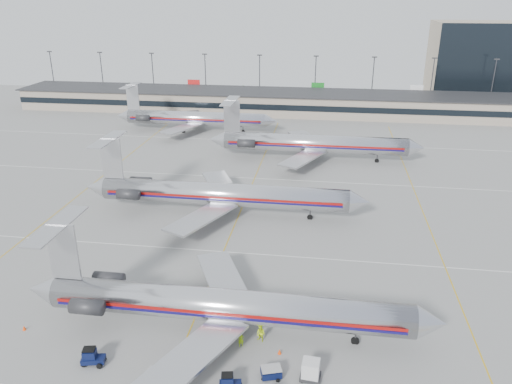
% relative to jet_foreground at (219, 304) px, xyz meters
% --- Properties ---
extents(ground, '(260.00, 260.00, 0.00)m').
position_rel_jet_foreground_xyz_m(ground, '(-3.24, 7.37, -3.39)').
color(ground, gray).
rests_on(ground, ground).
extents(apron_markings, '(160.00, 0.15, 0.02)m').
position_rel_jet_foreground_xyz_m(apron_markings, '(-3.24, 17.37, -3.38)').
color(apron_markings, silver).
rests_on(apron_markings, ground).
extents(terminal, '(162.00, 17.00, 6.25)m').
position_rel_jet_foreground_xyz_m(terminal, '(-3.24, 105.34, -0.23)').
color(terminal, gray).
rests_on(terminal, ground).
extents(light_mast_row, '(163.60, 0.40, 15.28)m').
position_rel_jet_foreground_xyz_m(light_mast_row, '(-3.24, 119.37, 5.19)').
color(light_mast_row, '#38383D').
rests_on(light_mast_row, ground).
extents(distant_building, '(30.00, 20.00, 25.00)m').
position_rel_jet_foreground_xyz_m(distant_building, '(58.76, 135.37, 9.11)').
color(distant_building, tan).
rests_on(distant_building, ground).
extents(jet_foreground, '(44.67, 26.31, 11.69)m').
position_rel_jet_foreground_xyz_m(jet_foreground, '(0.00, 0.00, 0.00)').
color(jet_foreground, silver).
rests_on(jet_foreground, ground).
extents(jet_second_row, '(46.80, 27.56, 12.25)m').
position_rel_jet_foreground_xyz_m(jet_second_row, '(-6.66, 29.89, 0.16)').
color(jet_second_row, silver).
rests_on(jet_second_row, ground).
extents(jet_third_row, '(46.11, 28.36, 12.61)m').
position_rel_jet_foreground_xyz_m(jet_third_row, '(6.82, 60.81, 0.27)').
color(jet_third_row, silver).
rests_on(jet_third_row, ground).
extents(jet_back_row, '(42.79, 26.32, 11.70)m').
position_rel_jet_foreground_xyz_m(jet_back_row, '(-24.50, 80.60, 0.00)').
color(jet_back_row, silver).
rests_on(jet_back_row, ground).
extents(tug_left, '(2.41, 1.52, 1.82)m').
position_rel_jet_foreground_xyz_m(tug_left, '(-11.30, -6.80, -2.56)').
color(tug_left, '#091034').
rests_on(tug_left, ground).
extents(tug_center, '(2.18, 1.36, 1.65)m').
position_rel_jet_foreground_xyz_m(tug_center, '(2.61, -8.14, -2.64)').
color(tug_center, '#091034').
rests_on(tug_center, ground).
extents(cart_inner, '(2.10, 1.67, 1.05)m').
position_rel_jet_foreground_xyz_m(cart_inner, '(-4.39, -8.12, -2.83)').
color(cart_inner, '#091034').
rests_on(cart_inner, ground).
extents(cart_outer, '(2.19, 1.81, 1.07)m').
position_rel_jet_foreground_xyz_m(cart_outer, '(6.25, -6.08, -2.82)').
color(cart_outer, '#091034').
rests_on(cart_outer, ground).
extents(uld_container, '(2.05, 1.76, 2.03)m').
position_rel_jet_foreground_xyz_m(uld_container, '(9.93, -5.75, -2.37)').
color(uld_container, '#2D2D30').
rests_on(uld_container, ground).
extents(belt_loader, '(4.77, 1.87, 2.47)m').
position_rel_jet_foreground_xyz_m(belt_loader, '(0.63, 1.16, -2.73)').
color(belt_loader, '#999999').
rests_on(belt_loader, ground).
extents(ramp_worker_near, '(0.68, 0.56, 1.61)m').
position_rel_jet_foreground_xyz_m(ramp_worker_near, '(2.68, -2.10, -2.59)').
color(ramp_worker_near, '#8FC112').
rests_on(ramp_worker_near, ground).
extents(ramp_worker_far, '(1.15, 1.06, 1.90)m').
position_rel_jet_foreground_xyz_m(ramp_worker_far, '(4.57, -1.02, -2.44)').
color(ramp_worker_far, '#D0EF16').
rests_on(ramp_worker_far, ground).
extents(cone_right, '(0.49, 0.49, 0.54)m').
position_rel_jet_foreground_xyz_m(cone_right, '(6.71, -2.68, -3.12)').
color(cone_right, '#FB4208').
rests_on(cone_right, ground).
extents(cone_left, '(0.50, 0.50, 0.53)m').
position_rel_jet_foreground_xyz_m(cone_left, '(-20.96, -2.84, -3.13)').
color(cone_left, '#FB4208').
rests_on(cone_left, ground).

